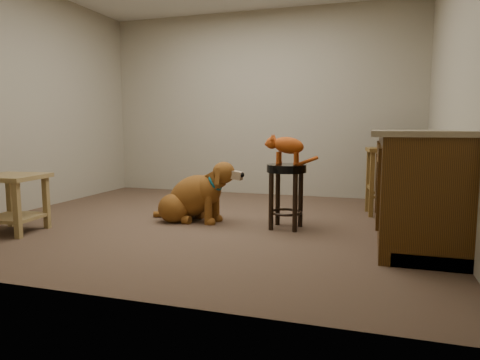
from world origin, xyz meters
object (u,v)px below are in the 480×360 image
(side_table, at_px, (13,195))
(golden_retriever, at_px, (194,197))
(tabby_kitten, at_px, (286,146))
(padded_stool, at_px, (286,183))
(wood_stool, at_px, (385,180))

(side_table, relative_size, golden_retriever, 0.54)
(side_table, bearing_deg, tabby_kitten, 20.92)
(padded_stool, xyz_separation_m, wood_stool, (0.92, 0.97, -0.05))
(golden_retriever, bearing_deg, padded_stool, 3.30)
(padded_stool, relative_size, side_table, 1.09)
(padded_stool, bearing_deg, tabby_kitten, 170.98)
(tabby_kitten, bearing_deg, golden_retriever, -178.44)
(side_table, bearing_deg, wood_stool, 29.59)
(padded_stool, relative_size, wood_stool, 0.83)
(side_table, bearing_deg, padded_stool, 20.79)
(wood_stool, bearing_deg, tabby_kitten, -133.87)
(padded_stool, bearing_deg, wood_stool, 46.54)
(side_table, bearing_deg, golden_retriever, 33.62)
(wood_stool, height_order, side_table, wood_stool)
(tabby_kitten, bearing_deg, padded_stool, -5.72)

